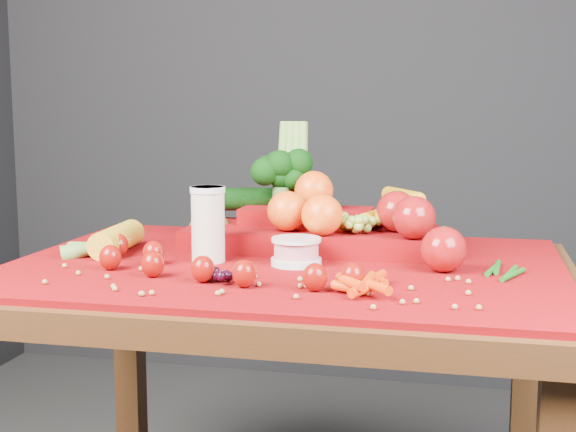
% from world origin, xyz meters
% --- Properties ---
extents(table, '(1.10, 0.80, 0.75)m').
position_xyz_m(table, '(0.00, 0.00, 0.66)').
color(table, '#391D0D').
rests_on(table, ground).
extents(red_cloth, '(1.05, 0.75, 0.01)m').
position_xyz_m(red_cloth, '(0.00, 0.00, 0.76)').
color(red_cloth, maroon).
rests_on(red_cloth, table).
extents(milk_glass, '(0.07, 0.07, 0.15)m').
position_xyz_m(milk_glass, '(-0.15, -0.03, 0.84)').
color(milk_glass, beige).
rests_on(milk_glass, red_cloth).
extents(yogurt_bowl, '(0.10, 0.10, 0.05)m').
position_xyz_m(yogurt_bowl, '(0.03, -0.02, 0.79)').
color(yogurt_bowl, silver).
rests_on(yogurt_bowl, red_cloth).
extents(strawberry_scatter, '(0.54, 0.28, 0.05)m').
position_xyz_m(strawberry_scatter, '(-0.12, -0.14, 0.79)').
color(strawberry_scatter, maroon).
rests_on(strawberry_scatter, red_cloth).
extents(dark_grape_cluster, '(0.06, 0.05, 0.03)m').
position_xyz_m(dark_grape_cluster, '(-0.07, -0.20, 0.78)').
color(dark_grape_cluster, black).
rests_on(dark_grape_cluster, red_cloth).
extents(soybean_scatter, '(0.84, 0.24, 0.01)m').
position_xyz_m(soybean_scatter, '(0.00, -0.20, 0.77)').
color(soybean_scatter, '#9F8044').
rests_on(soybean_scatter, red_cloth).
extents(corn_ear, '(0.19, 0.24, 0.06)m').
position_xyz_m(corn_ear, '(-0.37, -0.01, 0.78)').
color(corn_ear, gold).
rests_on(corn_ear, red_cloth).
extents(potato, '(0.10, 0.07, 0.07)m').
position_xyz_m(potato, '(-0.21, 0.17, 0.79)').
color(potato, brown).
rests_on(potato, red_cloth).
extents(baby_carrot_pile, '(0.18, 0.18, 0.03)m').
position_xyz_m(baby_carrot_pile, '(0.19, -0.20, 0.78)').
color(baby_carrot_pile, red).
rests_on(baby_carrot_pile, red_cloth).
extents(green_bean_pile, '(0.14, 0.12, 0.01)m').
position_xyz_m(green_bean_pile, '(0.40, -0.01, 0.77)').
color(green_bean_pile, '#145814').
rests_on(green_bean_pile, red_cloth).
extents(produce_mound, '(0.59, 0.37, 0.27)m').
position_xyz_m(produce_mound, '(0.05, 0.15, 0.82)').
color(produce_mound, maroon).
rests_on(produce_mound, red_cloth).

